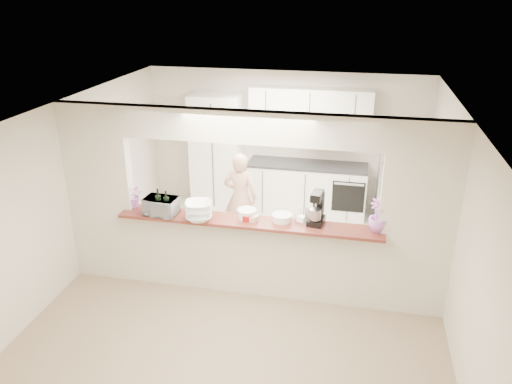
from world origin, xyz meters
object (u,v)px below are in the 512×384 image
(stand_mixer, at_px, (317,209))
(person, at_px, (240,198))
(toaster_oven, at_px, (161,206))
(refrigerator, at_px, (401,176))

(stand_mixer, xyz_separation_m, person, (-1.32, 1.36, -0.54))
(toaster_oven, height_order, person, person)
(stand_mixer, height_order, person, stand_mixer)
(refrigerator, bearing_deg, toaster_oven, -139.33)
(refrigerator, height_order, stand_mixer, refrigerator)
(person, bearing_deg, stand_mixer, 137.16)
(toaster_oven, height_order, stand_mixer, stand_mixer)
(stand_mixer, bearing_deg, refrigerator, 65.14)
(stand_mixer, distance_m, person, 1.97)
(toaster_oven, bearing_deg, person, 70.29)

